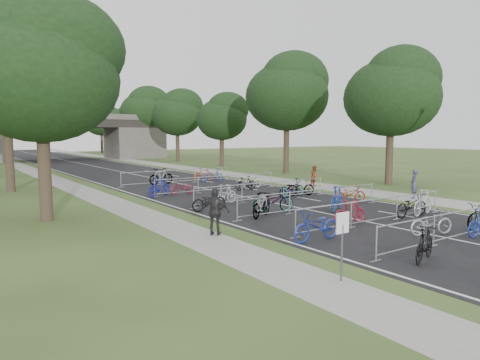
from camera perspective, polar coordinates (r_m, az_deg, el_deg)
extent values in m
cube|color=black|center=(56.57, -19.23, 1.82)|extent=(11.00, 140.00, 0.01)
cube|color=gray|center=(59.22, -11.75, 2.20)|extent=(3.00, 140.00, 0.01)
cube|color=gray|center=(55.04, -26.76, 1.41)|extent=(2.00, 140.00, 0.01)
cube|color=silver|center=(56.57, -19.23, 1.82)|extent=(0.12, 140.00, 0.00)
cube|color=#4D4A45|center=(74.32, -13.86, 4.83)|extent=(8.00, 8.00, 5.00)
cube|color=black|center=(71.03, -22.68, 6.99)|extent=(30.00, 8.00, 1.20)
cube|color=#4D4A45|center=(67.36, -22.02, 7.95)|extent=(30.00, 0.40, 0.90)
cube|color=#4D4A45|center=(74.78, -23.34, 7.66)|extent=(30.00, 0.40, 0.90)
cylinder|color=#4C4C51|center=(11.55, 13.42, -9.47)|extent=(0.06, 0.06, 1.50)
cube|color=white|center=(11.36, 13.52, -5.58)|extent=(0.45, 0.04, 0.55)
cylinder|color=#33261C|center=(20.76, -24.59, 0.77)|extent=(0.56, 0.56, 4.20)
ellipsoid|color=black|center=(20.84, -25.09, 12.11)|extent=(6.72, 6.72, 5.51)
sphere|color=black|center=(20.67, -23.31, 16.01)|extent=(5.38, 5.38, 5.38)
sphere|color=black|center=(21.17, -26.58, 9.65)|extent=(4.37, 4.37, 4.37)
cylinder|color=#33261C|center=(34.78, 19.29, 3.10)|extent=(0.56, 0.56, 4.48)
ellipsoid|color=black|center=(34.86, 19.54, 10.32)|extent=(7.17, 7.17, 5.88)
sphere|color=black|center=(35.21, 20.88, 12.57)|extent=(5.73, 5.73, 5.73)
sphere|color=black|center=(34.70, 18.32, 8.90)|extent=(4.66, 4.66, 4.66)
cylinder|color=#33261C|center=(32.61, -28.40, 2.76)|extent=(0.56, 0.56, 4.72)
ellipsoid|color=black|center=(32.73, -28.81, 10.87)|extent=(7.56, 7.56, 6.20)
sphere|color=black|center=(32.50, -27.77, 13.65)|extent=(6.05, 6.05, 6.05)
cylinder|color=#33261C|center=(42.92, 6.19, 4.31)|extent=(0.56, 0.56, 5.11)
ellipsoid|color=black|center=(43.06, 6.27, 10.98)|extent=(8.18, 8.18, 6.70)
sphere|color=black|center=(43.26, 7.36, 13.12)|extent=(6.54, 6.54, 6.54)
sphere|color=black|center=(43.04, 5.30, 9.63)|extent=(5.31, 5.31, 5.31)
cylinder|color=#33261C|center=(52.58, -2.44, 3.95)|extent=(0.56, 0.56, 3.85)
ellipsoid|color=black|center=(52.58, -2.46, 8.07)|extent=(6.16, 6.16, 5.05)
sphere|color=black|center=(52.54, -1.61, 9.42)|extent=(4.93, 4.93, 4.93)
sphere|color=black|center=(52.72, -3.21, 7.22)|extent=(4.00, 4.00, 4.00)
cylinder|color=#33261C|center=(63.03, -8.32, 4.52)|extent=(0.56, 0.56, 4.48)
ellipsoid|color=black|center=(63.07, -8.38, 8.51)|extent=(7.17, 7.17, 5.88)
sphere|color=black|center=(62.98, -7.70, 9.83)|extent=(5.73, 5.73, 5.73)
sphere|color=black|center=(63.27, -8.98, 7.68)|extent=(4.66, 4.66, 4.66)
cylinder|color=#33261C|center=(73.95, -12.50, 4.90)|extent=(0.56, 0.56, 5.11)
ellipsoid|color=black|center=(74.03, -12.58, 8.77)|extent=(8.18, 8.18, 6.70)
sphere|color=black|center=(73.91, -12.03, 10.06)|extent=(6.54, 6.54, 6.54)
sphere|color=black|center=(74.26, -13.07, 7.96)|extent=(5.31, 5.31, 5.31)
cylinder|color=#33261C|center=(85.18, -15.57, 4.52)|extent=(0.56, 0.56, 3.85)
ellipsoid|color=black|center=(85.18, -15.64, 7.06)|extent=(6.16, 6.16, 5.05)
sphere|color=black|center=(84.94, -15.17, 7.91)|extent=(4.93, 4.93, 4.93)
sphere|color=black|center=(85.47, -16.06, 6.53)|extent=(4.00, 4.00, 4.00)
cylinder|color=#33261C|center=(96.58, -17.94, 4.79)|extent=(0.56, 0.56, 4.48)
ellipsoid|color=black|center=(96.61, -18.03, 7.39)|extent=(7.17, 7.17, 5.88)
sphere|color=black|center=(96.36, -17.62, 8.26)|extent=(5.73, 5.73, 5.73)
sphere|color=black|center=(96.92, -18.38, 6.84)|extent=(4.66, 4.66, 4.66)
cylinder|color=#ACAFB5|center=(17.34, 27.11, -3.78)|extent=(9.20, 0.04, 0.04)
cylinder|color=#ACAFB5|center=(17.50, 26.97, -6.60)|extent=(9.20, 0.04, 0.04)
cylinder|color=#ACAFB5|center=(13.61, 17.74, -8.09)|extent=(0.05, 0.05, 1.10)
cube|color=#ACAFB5|center=(13.75, 17.66, -10.25)|extent=(0.50, 0.08, 0.03)
cylinder|color=#ACAFB5|center=(16.11, 24.43, -6.18)|extent=(0.05, 0.05, 1.10)
cube|color=#ACAFB5|center=(16.22, 24.35, -8.03)|extent=(0.50, 0.08, 0.03)
cylinder|color=#ACAFB5|center=(18.77, 29.25, -4.74)|extent=(0.05, 0.05, 1.10)
cube|color=#ACAFB5|center=(18.87, 29.17, -6.33)|extent=(0.50, 0.08, 0.03)
cylinder|color=#ACAFB5|center=(19.26, 17.63, -2.49)|extent=(9.20, 0.04, 0.04)
cylinder|color=#ACAFB5|center=(19.40, 17.54, -5.03)|extent=(9.20, 0.04, 0.04)
cylinder|color=#ACAFB5|center=(15.99, 7.40, -5.77)|extent=(0.05, 0.05, 1.10)
cube|color=#ACAFB5|center=(16.11, 7.38, -7.63)|extent=(0.50, 0.08, 0.03)
cylinder|color=#ACAFB5|center=(18.16, 14.61, -4.50)|extent=(0.05, 0.05, 1.10)
cube|color=#ACAFB5|center=(18.26, 14.57, -6.15)|extent=(0.50, 0.08, 0.03)
cylinder|color=#ACAFB5|center=(20.56, 20.20, -3.46)|extent=(0.05, 0.05, 1.10)
cube|color=#ACAFB5|center=(20.65, 20.14, -4.93)|extent=(0.50, 0.08, 0.03)
cylinder|color=#ACAFB5|center=(23.12, 24.57, -2.62)|extent=(0.05, 0.05, 1.10)
cube|color=#ACAFB5|center=(23.20, 24.51, -3.93)|extent=(0.50, 0.08, 0.03)
cylinder|color=#ACAFB5|center=(21.76, 9.68, -1.34)|extent=(9.20, 0.04, 0.04)
cylinder|color=#ACAFB5|center=(21.88, 9.64, -3.60)|extent=(9.20, 0.04, 0.04)
cylinder|color=#ACAFB5|center=(18.92, -0.36, -3.88)|extent=(0.05, 0.05, 1.10)
cube|color=#ACAFB5|center=(19.02, -0.36, -5.47)|extent=(0.50, 0.08, 0.03)
cylinder|color=#ACAFB5|center=(20.79, 6.63, -3.03)|extent=(0.05, 0.05, 1.10)
cube|color=#ACAFB5|center=(20.88, 6.61, -4.48)|extent=(0.50, 0.08, 0.03)
cylinder|color=#ACAFB5|center=(22.91, 12.39, -2.29)|extent=(0.05, 0.05, 1.10)
cube|color=#ACAFB5|center=(23.00, 12.36, -3.61)|extent=(0.50, 0.08, 0.03)
cylinder|color=#ACAFB5|center=(25.23, 17.14, -1.66)|extent=(0.05, 0.05, 1.10)
cube|color=#ACAFB5|center=(25.31, 17.10, -2.86)|extent=(0.50, 0.08, 0.03)
cylinder|color=#ACAFB5|center=(24.74, 3.18, -0.38)|extent=(9.20, 0.04, 0.04)
cylinder|color=#ACAFB5|center=(24.86, 3.17, -2.38)|extent=(9.20, 0.04, 0.04)
cylinder|color=#ACAFB5|center=(22.29, -6.20, -2.41)|extent=(0.05, 0.05, 1.10)
cube|color=#ACAFB5|center=(22.38, -6.18, -3.77)|extent=(0.50, 0.08, 0.03)
cylinder|color=#ACAFB5|center=(23.90, 0.27, -1.81)|extent=(0.05, 0.05, 1.10)
cube|color=#ACAFB5|center=(23.98, 0.27, -3.08)|extent=(0.50, 0.08, 0.03)
cylinder|color=#ACAFB5|center=(25.77, 5.86, -1.27)|extent=(0.05, 0.05, 1.10)
cube|color=#ACAFB5|center=(25.84, 5.85, -2.45)|extent=(0.50, 0.08, 0.03)
cylinder|color=#ACAFB5|center=(27.85, 10.65, -0.80)|extent=(0.05, 0.05, 1.10)
cube|color=#ACAFB5|center=(27.92, 10.63, -1.89)|extent=(0.50, 0.08, 0.03)
cylinder|color=#ACAFB5|center=(28.83, -2.95, 0.52)|extent=(9.20, 0.04, 0.04)
cylinder|color=#ACAFB5|center=(28.92, -2.94, -1.19)|extent=(9.20, 0.04, 0.04)
cylinder|color=#ACAFB5|center=(26.75, -11.34, -1.09)|extent=(0.05, 0.05, 1.10)
cube|color=#ACAFB5|center=(26.82, -11.32, -2.22)|extent=(0.50, 0.08, 0.03)
cylinder|color=#ACAFB5|center=(28.10, -5.60, -0.66)|extent=(0.05, 0.05, 1.10)
cube|color=#ACAFB5|center=(28.17, -5.59, -1.75)|extent=(0.50, 0.08, 0.03)
cylinder|color=#ACAFB5|center=(29.71, -0.44, -0.28)|extent=(0.05, 0.05, 1.10)
cube|color=#ACAFB5|center=(29.77, -0.43, -1.30)|extent=(0.50, 0.08, 0.03)
cylinder|color=#ACAFB5|center=(31.54, 4.17, 0.07)|extent=(0.05, 0.05, 1.10)
cube|color=#ACAFB5|center=(31.59, 4.16, -0.89)|extent=(0.50, 0.08, 0.03)
cylinder|color=#ACAFB5|center=(34.05, -8.29, 1.31)|extent=(9.20, 0.04, 0.04)
cylinder|color=#ACAFB5|center=(34.13, -8.27, -0.15)|extent=(9.20, 0.04, 0.04)
cylinder|color=#ACAFB5|center=(32.31, -15.59, 0.01)|extent=(0.05, 0.05, 1.10)
cube|color=#ACAFB5|center=(32.37, -15.57, -0.93)|extent=(0.50, 0.08, 0.03)
cylinder|color=#ACAFB5|center=(33.44, -10.63, 0.32)|extent=(0.05, 0.05, 1.10)
cube|color=#ACAFB5|center=(33.50, -10.61, -0.59)|extent=(0.50, 0.08, 0.03)
cylinder|color=#ACAFB5|center=(34.80, -6.02, 0.61)|extent=(0.05, 0.05, 1.10)
cube|color=#ACAFB5|center=(34.86, -6.01, -0.26)|extent=(0.50, 0.08, 0.03)
cylinder|color=#ACAFB5|center=(36.37, -1.79, 0.87)|extent=(0.05, 0.05, 1.10)
cube|color=#ACAFB5|center=(36.42, -1.79, 0.04)|extent=(0.50, 0.08, 0.03)
imported|color=black|center=(14.12, 23.39, -7.90)|extent=(1.82, 0.99, 1.05)
imported|color=#9E9DA4|center=(17.87, 24.14, -5.20)|extent=(1.97, 1.19, 0.98)
imported|color=#1B2F97|center=(15.62, 10.22, -6.04)|extent=(2.15, 0.75, 1.13)
imported|color=maroon|center=(18.82, 14.46, -4.19)|extent=(1.80, 0.64, 1.06)
imported|color=black|center=(21.37, 21.91, -3.19)|extent=(2.12, 0.84, 1.09)
imported|color=silver|center=(22.00, 23.22, -2.80)|extent=(2.13, 0.98, 1.24)
imported|color=#ACAFB5|center=(19.77, 2.89, -3.36)|extent=(1.97, 1.44, 1.17)
imported|color=#ACAFB5|center=(21.18, 4.46, -2.80)|extent=(2.27, 1.29, 1.13)
imported|color=navy|center=(22.04, 12.82, -2.41)|extent=(2.13, 1.49, 1.26)
imported|color=maroon|center=(24.84, 14.41, -1.82)|extent=(2.01, 1.33, 1.00)
imported|color=black|center=(21.56, -4.17, -2.80)|extent=(1.93, 0.69, 1.01)
imported|color=#B1B2B9|center=(23.45, -2.07, -1.95)|extent=(1.91, 0.91, 1.11)
imported|color=#ACAFB5|center=(26.28, 6.89, -1.13)|extent=(2.17, 0.93, 1.11)
imported|color=#ACAFB5|center=(27.08, 8.10, -0.95)|extent=(1.89, 1.08, 1.10)
imported|color=navy|center=(26.83, -10.72, -0.95)|extent=(2.04, 1.36, 1.20)
imported|color=maroon|center=(27.56, -7.69, -1.00)|extent=(1.84, 0.84, 0.93)
imported|color=black|center=(29.50, 0.75, -0.44)|extent=(1.66, 0.57, 0.98)
imported|color=#B4B4BC|center=(31.02, 1.25, -0.16)|extent=(1.90, 1.28, 0.94)
imported|color=#ACAFB5|center=(33.44, -10.47, 0.46)|extent=(2.16, 0.89, 1.26)
imported|color=navy|center=(34.94, -3.81, 0.61)|extent=(2.06, 0.98, 1.04)
imported|color=#9F3317|center=(36.26, -4.89, 0.79)|extent=(1.78, 1.07, 1.03)
imported|color=#363851|center=(27.53, 22.17, -0.54)|extent=(0.76, 0.72, 1.75)
imported|color=maroon|center=(32.09, 9.93, 0.51)|extent=(0.84, 0.71, 1.55)
imported|color=black|center=(16.25, -3.30, -4.28)|extent=(1.08, 1.03, 1.80)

